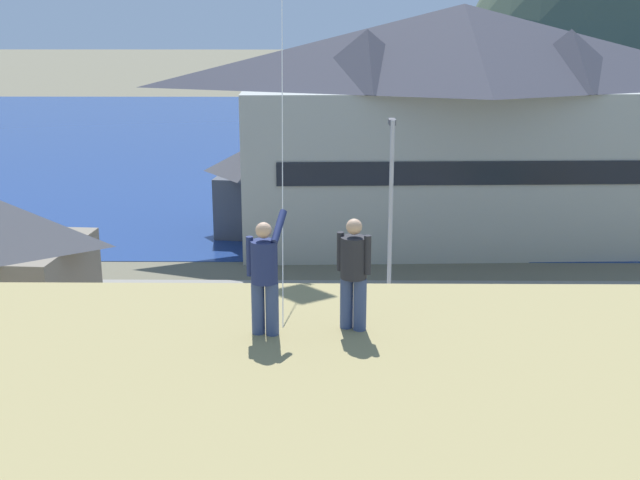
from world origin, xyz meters
TOP-DOWN VIEW (x-y plane):
  - ground_plane at (0.00, 0.00)m, footprint 600.00×600.00m
  - parking_lot_pad at (0.00, 5.00)m, footprint 40.00×20.00m
  - bay_water at (0.00, 60.00)m, footprint 360.00×84.00m
  - harbor_lodge at (8.34, 22.24)m, footprint 23.32×10.68m
  - storage_shed_waterside at (-1.87, 23.96)m, footprint 5.22×5.95m
  - wharf_dock at (1.49, 34.48)m, footprint 3.20×13.44m
  - moored_boat_wharfside at (-1.89, 32.67)m, footprint 2.29×6.58m
  - moored_boat_outer_mooring at (5.08, 33.17)m, footprint 3.16×7.90m
  - parked_car_lone_by_shed at (6.81, 0.92)m, footprint 4.33×2.31m
  - parked_car_back_row_left at (-0.45, 0.16)m, footprint 4.36×2.38m
  - parked_car_front_row_end at (2.91, 6.00)m, footprint 4.33×2.31m
  - parking_light_pole at (4.02, 10.55)m, footprint 0.24×0.78m
  - person_kite_flyer at (0.74, -6.91)m, footprint 0.60×0.62m
  - person_companion at (2.08, -6.69)m, footprint 0.51×0.40m

SIDE VIEW (x-z plane):
  - ground_plane at x=0.00m, z-range 0.00..0.00m
  - bay_water at x=0.00m, z-range 0.00..0.03m
  - parking_lot_pad at x=0.00m, z-range 0.00..0.10m
  - wharf_dock at x=1.49m, z-range 0.00..0.70m
  - moored_boat_wharfside at x=-1.89m, z-range -0.36..1.80m
  - moored_boat_outer_mooring at x=5.08m, z-range -0.36..1.80m
  - parked_car_lone_by_shed at x=6.81m, z-range 0.15..1.97m
  - parked_car_back_row_left at x=-0.45m, z-range 0.15..1.97m
  - parked_car_front_row_end at x=2.91m, z-range 0.15..1.97m
  - storage_shed_waterside at x=-1.87m, z-range 0.10..5.07m
  - parking_light_pole at x=4.02m, z-range 0.64..8.22m
  - harbor_lodge at x=8.34m, z-range 0.37..12.29m
  - person_companion at x=2.08m, z-range 6.63..8.37m
  - person_kite_flyer at x=0.74m, z-range 6.58..8.44m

